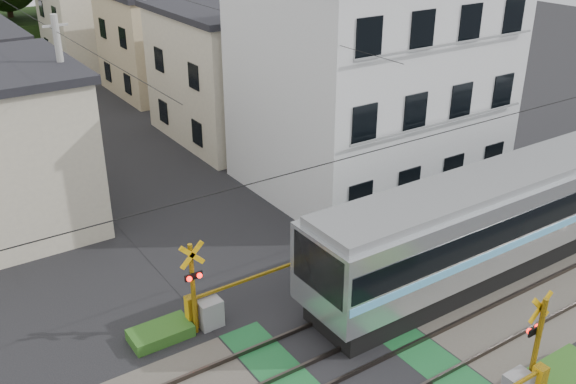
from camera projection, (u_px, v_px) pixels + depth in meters
ground at (350, 361)px, 17.95m from camera, size 120.00×120.00×0.00m
track_bed at (350, 360)px, 17.94m from camera, size 120.00×120.00×0.14m
crossing_signal_near at (522, 381)px, 16.20m from camera, size 4.74×0.65×3.09m
crossing_signal_far at (207, 306)px, 19.10m from camera, size 4.74×0.65×3.09m
apartment_block at (371, 79)px, 27.39m from camera, size 10.20×8.36×9.30m
houses_row at (68, 61)px, 36.21m from camera, size 22.07×31.35×6.80m
catenary at (509, 191)px, 19.42m from camera, size 60.00×5.04×7.00m
utility_poles at (57, 59)px, 33.01m from camera, size 7.90×42.00×8.00m
pedestrian at (40, 84)px, 40.98m from camera, size 0.64×0.52×1.52m
weed_patches at (400, 335)px, 18.69m from camera, size 10.25×8.80×0.40m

